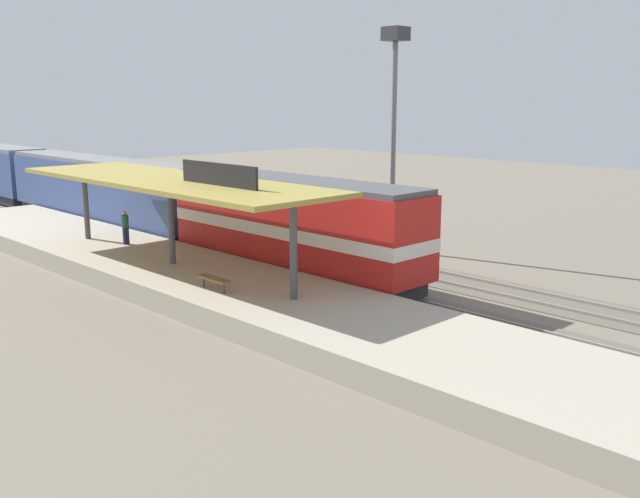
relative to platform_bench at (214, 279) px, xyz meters
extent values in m
plane|color=#706656|center=(8.00, 4.98, -1.34)|extent=(120.00, 120.00, 0.00)
cube|color=#5F5649|center=(6.00, 4.98, -1.32)|extent=(3.20, 110.00, 0.04)
cube|color=gray|center=(5.28, 4.98, -1.26)|extent=(0.10, 110.00, 0.16)
cube|color=gray|center=(6.72, 4.98, -1.26)|extent=(0.10, 110.00, 0.16)
cube|color=#5F5649|center=(10.60, 4.98, -1.32)|extent=(3.20, 110.00, 0.04)
cube|color=gray|center=(9.88, 4.98, -1.26)|extent=(0.10, 110.00, 0.16)
cube|color=gray|center=(11.32, 4.98, -1.26)|extent=(0.10, 110.00, 0.16)
cube|color=#A89E89|center=(1.40, 4.98, -0.89)|extent=(6.00, 44.00, 0.90)
cylinder|color=#47474C|center=(1.40, -3.02, 1.36)|extent=(0.28, 0.28, 3.60)
cylinder|color=#47474C|center=(1.40, 4.98, 1.36)|extent=(0.28, 0.28, 3.60)
cylinder|color=#47474C|center=(1.40, 12.98, 1.36)|extent=(0.28, 0.28, 3.60)
cube|color=#A38E3D|center=(1.40, 4.98, 3.26)|extent=(5.20, 18.00, 0.20)
cube|color=black|center=(1.40, 1.38, 3.81)|extent=(0.12, 4.80, 0.90)
cylinder|color=#333338|center=(0.00, -0.65, -0.23)|extent=(0.07, 0.07, 0.42)
cylinder|color=#333338|center=(0.00, 0.65, -0.23)|extent=(0.07, 0.07, 0.42)
cube|color=brown|center=(0.00, 0.00, 0.02)|extent=(0.44, 1.70, 0.08)
cube|color=#28282D|center=(6.00, 2.08, -0.83)|extent=(2.60, 13.60, 0.70)
cube|color=red|center=(6.00, 2.08, 1.27)|extent=(2.90, 14.40, 3.50)
cube|color=#4C4C51|center=(6.00, 2.08, 3.14)|extent=(2.78, 14.11, 0.24)
cube|color=silver|center=(6.00, 2.08, 1.00)|extent=(2.93, 14.43, 0.56)
cube|color=#28282D|center=(6.00, 20.08, -0.83)|extent=(2.60, 19.20, 0.70)
cube|color=#384C84|center=(6.00, 20.08, 1.17)|extent=(2.90, 20.00, 3.30)
cube|color=slate|center=(6.00, 20.08, 2.94)|extent=(2.78, 19.60, 0.24)
cylinder|color=slate|center=(13.80, 2.67, 4.16)|extent=(0.28, 0.28, 11.00)
cube|color=#333338|center=(13.80, 2.67, 10.01)|extent=(1.10, 1.10, 0.70)
cylinder|color=navy|center=(2.00, 10.26, -0.02)|extent=(0.16, 0.16, 0.84)
cylinder|color=navy|center=(2.18, 10.26, -0.02)|extent=(0.16, 0.16, 0.84)
cylinder|color=#23603D|center=(2.09, 10.26, 0.72)|extent=(0.34, 0.34, 0.64)
sphere|color=tan|center=(2.09, 10.26, 1.15)|extent=(0.23, 0.23, 0.23)
camera|label=1|loc=(-15.47, -21.52, 6.78)|focal=39.71mm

